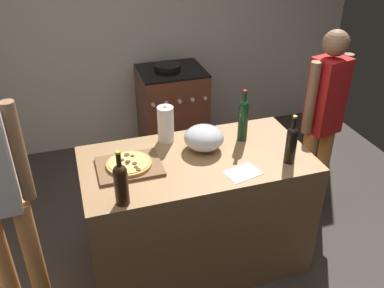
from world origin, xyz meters
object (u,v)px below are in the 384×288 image
(pizza, at_px, (129,164))
(person_in_red, at_px, (323,116))
(wine_bottle_green, at_px, (243,118))
(paper_towel_roll, at_px, (166,124))
(wine_bottle_amber, at_px, (121,182))
(mixing_bowl, at_px, (204,138))
(stove, at_px, (172,111))
(wine_bottle_clear, at_px, (291,143))

(pizza, xyz_separation_m, person_in_red, (1.55, 0.24, -0.02))
(pizza, relative_size, wine_bottle_green, 0.76)
(paper_towel_roll, xyz_separation_m, wine_bottle_amber, (-0.40, -0.60, 0.01))
(paper_towel_roll, distance_m, wine_bottle_amber, 0.72)
(pizza, bearing_deg, person_in_red, 8.88)
(mixing_bowl, distance_m, wine_bottle_green, 0.31)
(stove, bearing_deg, wine_bottle_amber, -112.58)
(paper_towel_roll, relative_size, wine_bottle_amber, 0.78)
(pizza, xyz_separation_m, wine_bottle_amber, (-0.10, -0.34, 0.11))
(paper_towel_roll, distance_m, wine_bottle_green, 0.53)
(wine_bottle_amber, xyz_separation_m, stove, (0.80, 1.92, -0.58))
(wine_bottle_amber, bearing_deg, wine_bottle_green, 26.44)
(pizza, xyz_separation_m, wine_bottle_green, (0.82, 0.12, 0.13))
(person_in_red, bearing_deg, pizza, -171.12)
(stove, bearing_deg, wine_bottle_clear, -81.02)
(mixing_bowl, relative_size, paper_towel_roll, 1.02)
(wine_bottle_amber, distance_m, wine_bottle_clear, 1.09)
(mixing_bowl, xyz_separation_m, paper_towel_roll, (-0.21, 0.18, 0.05))
(wine_bottle_green, bearing_deg, wine_bottle_amber, -153.56)
(mixing_bowl, xyz_separation_m, wine_bottle_green, (0.30, 0.04, 0.08))
(wine_bottle_green, distance_m, wine_bottle_amber, 1.02)
(pizza, relative_size, mixing_bowl, 1.06)
(wine_bottle_green, distance_m, wine_bottle_clear, 0.40)
(wine_bottle_clear, relative_size, stove, 0.35)
(pizza, bearing_deg, stove, 66.07)
(mixing_bowl, height_order, stove, mixing_bowl)
(wine_bottle_green, height_order, wine_bottle_amber, wine_bottle_green)
(pizza, bearing_deg, wine_bottle_clear, -13.78)
(wine_bottle_green, distance_m, stove, 1.59)
(wine_bottle_clear, height_order, stove, wine_bottle_clear)
(mixing_bowl, bearing_deg, wine_bottle_clear, -34.53)
(wine_bottle_clear, bearing_deg, pizza, 166.22)
(mixing_bowl, relative_size, person_in_red, 0.17)
(person_in_red, bearing_deg, paper_towel_roll, 179.21)
(mixing_bowl, distance_m, paper_towel_roll, 0.28)
(pizza, distance_m, wine_bottle_green, 0.84)
(mixing_bowl, bearing_deg, pizza, -171.38)
(paper_towel_roll, distance_m, person_in_red, 1.25)
(wine_bottle_amber, relative_size, wine_bottle_clear, 1.02)
(paper_towel_roll, height_order, person_in_red, person_in_red)
(wine_bottle_green, bearing_deg, person_in_red, 9.77)
(paper_towel_roll, bearing_deg, wine_bottle_clear, -36.40)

